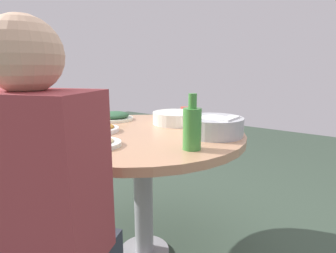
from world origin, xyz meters
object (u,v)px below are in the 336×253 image
(dish_noodles, at_px, (99,143))
(round_dining_table, at_px, (142,150))
(dish_greens, at_px, (114,116))
(diner_left, at_px, (38,189))
(tea_cup_near, at_px, (53,132))
(dish_tofu_braise, at_px, (100,128))
(rice_bowl, at_px, (214,126))
(tea_cup_far, at_px, (185,112))
(green_bottle, at_px, (192,127))
(soup_bowl, at_px, (176,118))

(dish_noodles, bearing_deg, round_dining_table, -84.63)
(dish_greens, height_order, diner_left, diner_left)
(tea_cup_near, relative_size, diner_left, 0.10)
(dish_greens, bearing_deg, dish_tofu_braise, 123.41)
(rice_bowl, xyz_separation_m, diner_left, (0.07, 0.90, -0.03))
(round_dining_table, relative_size, dish_tofu_braise, 5.38)
(round_dining_table, height_order, tea_cup_far, tea_cup_far)
(dish_greens, distance_m, green_bottle, 0.82)
(dish_greens, bearing_deg, diner_left, 126.33)
(rice_bowl, relative_size, dish_noodles, 1.54)
(dish_noodles, xyz_separation_m, dish_greens, (0.41, -0.48, 0.01))
(dish_noodles, xyz_separation_m, tea_cup_near, (0.28, 0.05, 0.02))
(dish_tofu_braise, bearing_deg, dish_greens, -56.59)
(round_dining_table, distance_m, dish_tofu_braise, 0.26)
(green_bottle, bearing_deg, soup_bowl, -48.91)
(dish_tofu_braise, bearing_deg, dish_noodles, 139.00)
(rice_bowl, height_order, tea_cup_far, rice_bowl)
(dish_tofu_braise, relative_size, tea_cup_near, 2.60)
(soup_bowl, bearing_deg, rice_bowl, 157.41)
(dish_tofu_braise, bearing_deg, rice_bowl, -151.82)
(dish_noodles, bearing_deg, tea_cup_near, 10.86)
(soup_bowl, bearing_deg, dish_greens, 18.67)
(dish_noodles, bearing_deg, dish_tofu_braise, -41.00)
(green_bottle, height_order, tea_cup_far, green_bottle)
(green_bottle, xyz_separation_m, diner_left, (0.11, 0.62, -0.07))
(soup_bowl, bearing_deg, green_bottle, 131.09)
(rice_bowl, height_order, green_bottle, green_bottle)
(rice_bowl, bearing_deg, dish_tofu_braise, 28.18)
(rice_bowl, relative_size, dish_greens, 1.22)
(soup_bowl, height_order, tea_cup_near, soup_bowl)
(dish_tofu_braise, distance_m, green_bottle, 0.58)
(round_dining_table, relative_size, tea_cup_near, 13.99)
(tea_cup_far, bearing_deg, round_dining_table, 95.12)
(soup_bowl, distance_m, dish_tofu_braise, 0.48)
(round_dining_table, relative_size, tea_cup_far, 14.90)
(round_dining_table, height_order, rice_bowl, rice_bowl)
(green_bottle, relative_size, diner_left, 0.31)
(tea_cup_near, xyz_separation_m, tea_cup_far, (-0.20, -0.89, 0.00))
(dish_tofu_braise, relative_size, diner_left, 0.27)
(soup_bowl, xyz_separation_m, diner_left, (-0.26, 1.04, -0.01))
(green_bottle, height_order, tea_cup_near, green_bottle)
(soup_bowl, relative_size, dish_noodles, 1.61)
(diner_left, bearing_deg, round_dining_table, -69.13)
(round_dining_table, xyz_separation_m, diner_left, (-0.29, 0.75, 0.13))
(dish_greens, relative_size, tea_cup_far, 3.35)
(tea_cup_near, xyz_separation_m, diner_left, (-0.53, 0.37, -0.01))
(rice_bowl, xyz_separation_m, dish_tofu_braise, (0.54, 0.29, -0.03))
(soup_bowl, distance_m, dish_noodles, 0.61)
(dish_noodles, height_order, dish_greens, dish_greens)
(round_dining_table, relative_size, dish_greens, 4.45)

